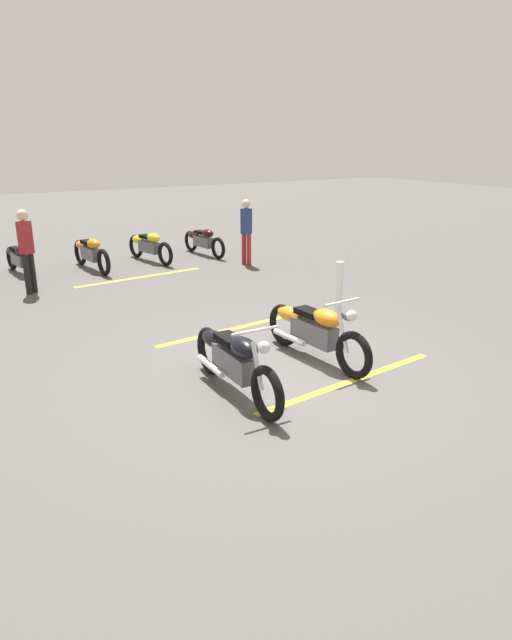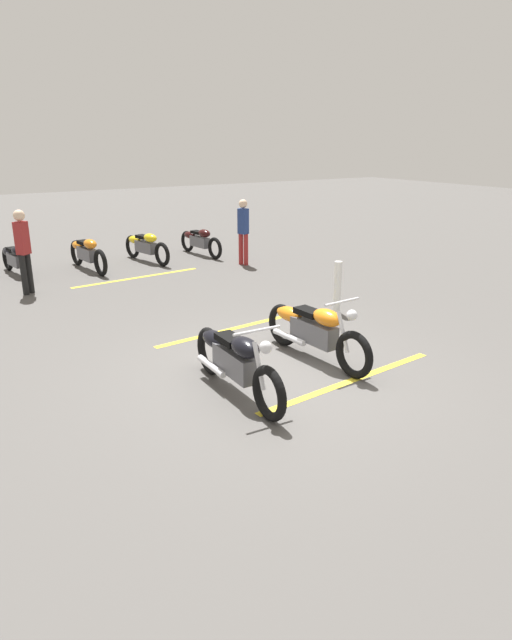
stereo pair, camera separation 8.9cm
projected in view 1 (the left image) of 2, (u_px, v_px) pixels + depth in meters
The scene contains 13 objects.
ground_plane at pixel (276, 374), 7.76m from camera, with size 60.00×60.00×0.00m, color #514F4C.
motorcycle_bright_foreground at pixel (313, 330), 8.16m from camera, with size 2.23×0.62×1.04m.
motorcycle_dark_foreground at pixel (233, 359), 7.06m from camera, with size 2.23×0.62×1.04m.
motorcycle_row_far_left at pixel (203, 240), 15.58m from camera, with size 1.99×0.38×0.75m.
motorcycle_row_left at pixel (149, 245), 14.76m from camera, with size 2.05×0.51×0.78m.
motorcycle_row_center at pixel (90, 252), 13.82m from camera, with size 2.15×0.39×0.81m.
motorcycle_row_right at pixel (19, 258), 13.34m from camera, with size 1.94×0.39×0.73m.
bystander_near_row at pixel (246, 229), 14.20m from camera, with size 0.29×0.26×1.68m.
bystander_secondary at pixel (26, 247), 11.53m from camera, with size 0.31×0.31×1.76m.
bollard_post at pixel (339, 288), 10.33m from camera, with size 0.14×0.14×0.99m, color white.
parking_stripe_near at pixel (350, 381), 7.53m from camera, with size 3.20×0.12×0.01m, color yellow.
parking_stripe_mid at pixel (239, 327), 9.67m from camera, with size 3.20×0.12×0.01m, color yellow.
parking_stripe_far at pixel (140, 277), 13.16m from camera, with size 3.20×0.12×0.01m, color yellow.
Camera 1 is at (-5.95, 3.95, 3.14)m, focal length 31.17 mm.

